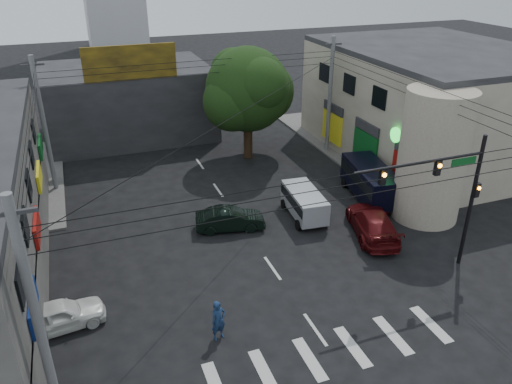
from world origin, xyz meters
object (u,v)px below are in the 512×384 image
silver_minivan (304,205)px  dark_sedan (230,219)px  utility_pole_far_right (330,96)px  traffic_officer (218,320)px  white_compact (58,316)px  maroon_sedan (373,223)px  navy_van (370,183)px  street_tree (248,90)px  traffic_gantry (448,186)px  utility_pole_near_left (39,327)px  utility_pole_far_left (44,126)px

silver_minivan → dark_sedan: bearing=92.6°
utility_pole_far_right → traffic_officer: 23.47m
utility_pole_far_right → dark_sedan: 15.20m
utility_pole_far_right → silver_minivan: bearing=-124.6°
white_compact → maroon_sedan: (17.23, 2.10, 0.10)m
silver_minivan → navy_van: navy_van is taller
street_tree → navy_van: (5.15, -9.69, -4.35)m
traffic_gantry → traffic_officer: 12.59m
traffic_gantry → dark_sedan: (-8.65, 7.66, -4.16)m
maroon_sedan → traffic_officer: (-10.84, -5.14, 0.16)m
utility_pole_near_left → utility_pole_far_right: same height
silver_minivan → navy_van: (5.24, 0.87, 0.25)m
street_tree → utility_pole_far_right: bearing=-8.7°
navy_van → dark_sedan: bearing=103.4°
utility_pole_far_right → silver_minivan: (-6.59, -9.55, -3.72)m
utility_pole_far_left → dark_sedan: bearing=-44.0°
traffic_gantry → utility_pole_far_right: size_ratio=0.78×
utility_pole_near_left → utility_pole_far_right: 29.35m
utility_pole_near_left → maroon_sedan: utility_pole_near_left is taller
traffic_gantry → maroon_sedan: (-1.10, 4.15, -4.05)m
white_compact → utility_pole_far_right: bearing=-61.5°
utility_pole_near_left → dark_sedan: bearing=49.1°
street_tree → utility_pole_far_right: utility_pole_far_right is taller
street_tree → utility_pole_far_left: (-14.50, -1.00, -0.87)m
utility_pole_far_left → navy_van: bearing=-23.8°
utility_pole_near_left → maroon_sedan: size_ratio=1.59×
utility_pole_near_left → dark_sedan: (9.67, 11.15, -3.93)m
dark_sedan → traffic_officer: traffic_officer is taller
traffic_gantry → dark_sedan: traffic_gantry is taller
utility_pole_far_right → silver_minivan: size_ratio=2.18×
dark_sedan → maroon_sedan: (7.55, -3.51, 0.11)m
street_tree → white_compact: 22.09m
maroon_sedan → navy_van: bearing=-103.7°
dark_sedan → traffic_officer: (-3.29, -8.65, 0.27)m
silver_minivan → traffic_officer: size_ratio=2.23×
maroon_sedan → street_tree: bearing=-62.4°
utility_pole_far_right → dark_sedan: bearing=-140.5°
dark_sedan → maroon_sedan: maroon_sedan is taller
utility_pole_near_left → silver_minivan: size_ratio=2.18×
maroon_sedan → utility_pole_far_right: bearing=-89.9°
white_compact → navy_van: bearing=-79.3°
traffic_gantry → silver_minivan: (-3.91, 7.45, -3.95)m
traffic_gantry → silver_minivan: traffic_gantry is taller
traffic_gantry → maroon_sedan: traffic_gantry is taller
dark_sedan → traffic_gantry: bearing=-119.5°
utility_pole_far_right → maroon_sedan: 13.93m
navy_van → traffic_officer: 16.21m
traffic_gantry → utility_pole_far_right: utility_pole_far_right is taller
maroon_sedan → traffic_gantry: bearing=121.3°
traffic_gantry → utility_pole_far_left: (-18.32, 17.00, -0.23)m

